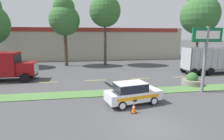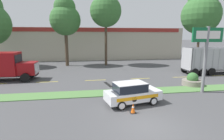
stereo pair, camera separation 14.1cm
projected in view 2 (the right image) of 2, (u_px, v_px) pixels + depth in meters
The scene contains 15 objects.
ground_plane at pixel (147, 126), 9.88m from camera, with size 600.00×600.00×0.00m, color #474749.
grass_verge at pixel (123, 92), 15.84m from camera, with size 120.00×1.88×0.06m, color #517F42.
centre_line_3 at pixel (47, 82), 19.52m from camera, with size 2.40×0.14×0.01m, color yellow.
centre_line_4 at pixel (96, 80), 20.31m from camera, with size 2.40×0.14×0.01m, color yellow.
centre_line_5 at pixel (140, 79), 21.11m from camera, with size 2.40×0.14×0.01m, color yellow.
centre_line_6 at pixel (182, 77), 21.90m from camera, with size 2.40×0.14×0.01m, color yellow.
centre_line_7 at pixel (220, 76), 22.70m from camera, with size 2.40×0.14×0.01m, color yellow.
rally_car at pixel (132, 93), 13.01m from camera, with size 4.37×2.51×1.68m.
store_sign_post at pixel (207, 46), 15.15m from camera, with size 2.83×0.28×5.84m.
stone_planter at pixel (192, 81), 18.08m from camera, with size 2.04×2.04×1.35m.
traffic_cone at pixel (133, 108), 11.49m from camera, with size 0.38×0.38×0.66m.
store_building_backdrop at pixel (91, 43), 42.35m from camera, with size 40.59×12.10×6.88m.
tree_behind_left at pixel (201, 11), 27.36m from camera, with size 5.96×5.96×12.81m.
tree_behind_centre at pixel (65, 17), 29.12m from camera, with size 5.10×5.10×11.56m.
tree_behind_right at pixel (106, 8), 29.45m from camera, with size 5.33×5.33×13.27m.
Camera 2 is at (-3.31, -8.73, 4.93)m, focal length 28.00 mm.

